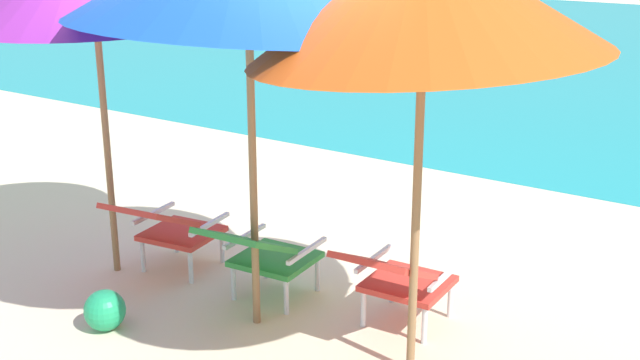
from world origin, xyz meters
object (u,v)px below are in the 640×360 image
Objects in this scene: lounge_chair_left at (167,225)px; lounge_chair_right at (397,276)px; beach_ball at (105,310)px; lounge_chair_center at (261,251)px.

lounge_chair_left and lounge_chair_right have the same top height.
lounge_chair_right is 1.92m from beach_ball.
lounge_chair_center is 0.98m from lounge_chair_right.
lounge_chair_right is (1.84, 0.16, 0.00)m from lounge_chair_left.
lounge_chair_center is at bearing 0.08° from lounge_chair_left.
lounge_chair_left and lounge_chair_center have the same top height.
beach_ball is (0.23, -0.85, -0.27)m from lounge_chair_left.
lounge_chair_center is at bearing 52.86° from beach_ball.
lounge_chair_left is 1.03× the size of lounge_chair_center.
lounge_chair_right is (0.97, 0.16, 0.00)m from lounge_chair_center.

